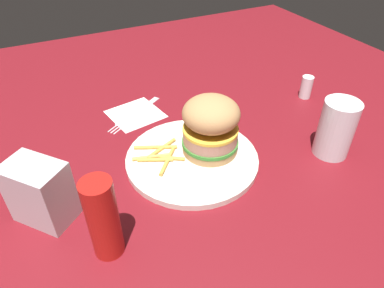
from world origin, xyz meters
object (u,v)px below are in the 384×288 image
fork (135,113)px  salt_shaker (306,87)px  fries_pile (160,155)px  drink_glass (336,130)px  ketchup_bottle (103,219)px  sandwich (211,125)px  plate (192,159)px  napkin_dispenser (40,192)px  napkin (135,114)px

fork → salt_shaker: 0.42m
fries_pile → drink_glass: drink_glass is taller
ketchup_bottle → salt_shaker: ketchup_bottle is taller
drink_glass → salt_shaker: (0.10, 0.19, -0.03)m
ketchup_bottle → sandwich: bearing=28.1°
plate → ketchup_bottle: size_ratio=1.88×
plate → napkin_dispenser: (-0.27, -0.02, 0.05)m
plate → napkin: plate is taller
plate → ketchup_bottle: 0.24m
sandwich → salt_shaker: (0.32, 0.09, -0.04)m
fries_pile → ketchup_bottle: 0.22m
ketchup_bottle → salt_shaker: size_ratio=2.45×
sandwich → napkin: (-0.08, 0.21, -0.07)m
fries_pile → napkin_dispenser: bearing=-168.2°
salt_shaker → napkin: bearing=164.4°
drink_glass → napkin_dispenser: (-0.53, 0.08, -0.00)m
drink_glass → ketchup_bottle: 0.46m
sandwich → drink_glass: (0.22, -0.10, -0.02)m
ketchup_bottle → salt_shaker: bearing=21.5°
sandwich → ketchup_bottle: ketchup_bottle is taller
fork → drink_glass: drink_glass is taller
sandwich → napkin_dispenser: sandwich is taller
plate → napkin: bearing=101.4°
drink_glass → salt_shaker: 0.22m
plate → napkin_dispenser: napkin_dispenser is taller
plate → sandwich: bearing=4.3°
sandwich → ketchup_bottle: (-0.24, -0.13, -0.00)m
fries_pile → napkin: bearing=86.1°
sandwich → napkin_dispenser: size_ratio=1.09×
drink_glass → fork: bearing=134.6°
napkin → salt_shaker: size_ratio=2.00×
sandwich → drink_glass: 0.24m
napkin → plate: bearing=-78.6°
drink_glass → napkin_dispenser: bearing=171.3°
napkin → salt_shaker: salt_shaker is taller
salt_shaker → fries_pile: bearing=-170.8°
ketchup_bottle → fries_pile: bearing=46.8°
fries_pile → ketchup_bottle: size_ratio=0.76×
plate → fries_pile: bearing=152.6°
sandwich → fries_pile: size_ratio=1.12×
drink_glass → napkin_dispenser: size_ratio=1.09×
napkin → drink_glass: bearing=-45.6°
plate → drink_glass: size_ratio=2.21×
fries_pile → sandwich: bearing=-14.9°
fries_pile → napkin_dispenser: (-0.21, -0.04, 0.04)m
drink_glass → napkin_dispenser: drink_glass is taller
sandwich → drink_glass: bearing=-24.9°
napkin_dispenser → ketchup_bottle: bearing=173.5°
fork → napkin_dispenser: size_ratio=1.46×
sandwich → napkin: bearing=111.9°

